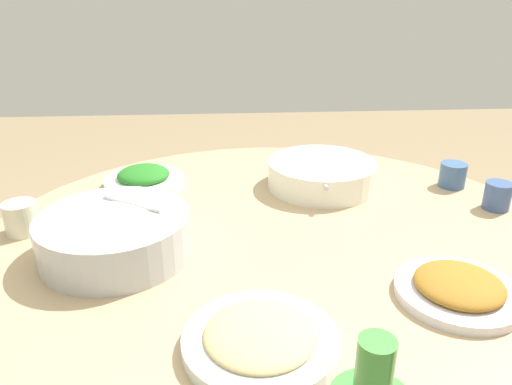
{
  "coord_description": "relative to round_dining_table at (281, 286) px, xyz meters",
  "views": [
    {
      "loc": [
        -0.11,
        -0.89,
        1.26
      ],
      "look_at": [
        -0.05,
        0.08,
        0.84
      ],
      "focal_mm": 34.88,
      "sensor_mm": 36.0,
      "label": 1
    }
  ],
  "objects": [
    {
      "name": "soup_bowl",
      "position": [
        0.14,
        0.32,
        0.12
      ],
      "size": [
        0.28,
        0.31,
        0.07
      ],
      "color": "white",
      "rests_on": "round_dining_table"
    },
    {
      "name": "dish_stirfry",
      "position": [
        0.29,
        -0.19,
        0.11
      ],
      "size": [
        0.22,
        0.22,
        0.04
      ],
      "color": "silver",
      "rests_on": "round_dining_table"
    },
    {
      "name": "round_dining_table",
      "position": [
        0.0,
        0.0,
        0.0
      ],
      "size": [
        1.33,
        1.33,
        0.74
      ],
      "color": "#99999E",
      "rests_on": "ground"
    },
    {
      "name": "rice_bowl",
      "position": [
        -0.33,
        -0.0,
        0.14
      ],
      "size": [
        0.3,
        0.3,
        0.1
      ],
      "color": "#B2B5BA",
      "rests_on": "round_dining_table"
    },
    {
      "name": "dish_greens",
      "position": [
        -0.33,
        0.36,
        0.11
      ],
      "size": [
        0.21,
        0.21,
        0.05
      ],
      "color": "white",
      "rests_on": "round_dining_table"
    },
    {
      "name": "dish_noodles",
      "position": [
        -0.07,
        -0.29,
        0.11
      ],
      "size": [
        0.24,
        0.24,
        0.04
      ],
      "color": "silver",
      "rests_on": "round_dining_table"
    },
    {
      "name": "tea_cup_near",
      "position": [
        0.49,
        0.3,
        0.12
      ],
      "size": [
        0.07,
        0.07,
        0.06
      ],
      "primitive_type": "cylinder",
      "color": "#3C5D8C",
      "rests_on": "round_dining_table"
    },
    {
      "name": "tea_cup_far",
      "position": [
        0.54,
        0.16,
        0.12
      ],
      "size": [
        0.06,
        0.06,
        0.07
      ],
      "primitive_type": "cylinder",
      "color": "#3C558A",
      "rests_on": "round_dining_table"
    },
    {
      "name": "tea_cup_side",
      "position": [
        -0.56,
        0.11,
        0.12
      ],
      "size": [
        0.07,
        0.07,
        0.07
      ],
      "primitive_type": "cylinder",
      "color": "beige",
      "rests_on": "round_dining_table"
    }
  ]
}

